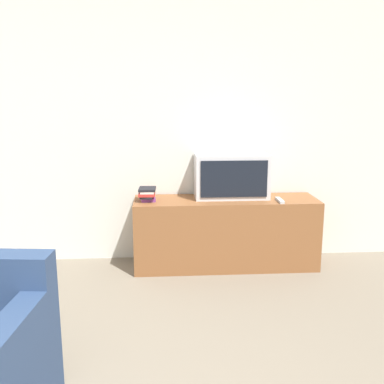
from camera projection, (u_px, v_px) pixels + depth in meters
The scene contains 5 objects.
wall_back at pixel (132, 130), 4.35m from camera, with size 9.00×0.06×2.60m.
tv_stand at pixel (225, 233), 4.32m from camera, with size 1.74×0.50×0.66m.
television at pixel (231, 176), 4.29m from camera, with size 0.70×0.35×0.42m.
book_stack at pixel (147, 194), 4.17m from camera, with size 0.16×0.22×0.12m.
remote_on_stand at pixel (280, 200), 4.15m from camera, with size 0.04×0.20×0.02m.
Camera 1 is at (0.30, -1.38, 1.63)m, focal length 42.00 mm.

